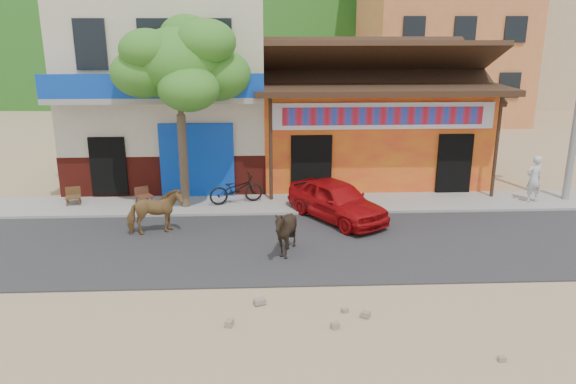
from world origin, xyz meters
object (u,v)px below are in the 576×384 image
(scooter, at_px, (236,189))
(cafe_chair_left, at_px, (72,189))
(cow_tan, at_px, (155,212))
(cafe_chair_right, at_px, (144,189))
(pedestrian, at_px, (534,179))
(tree, at_px, (181,115))
(red_car, at_px, (337,200))
(cow_dark, at_px, (285,232))

(scooter, bearing_deg, cafe_chair_left, 70.79)
(cow_tan, distance_m, cafe_chair_right, 2.73)
(pedestrian, bearing_deg, scooter, -16.28)
(tree, xyz_separation_m, red_car, (4.78, -1.27, -2.47))
(scooter, relative_size, pedestrian, 1.15)
(cow_tan, xyz_separation_m, scooter, (2.20, 2.52, -0.10))
(cow_dark, xyz_separation_m, cafe_chair_left, (-6.81, 4.38, -0.07))
(pedestrian, bearing_deg, cafe_chair_right, -16.21)
(tree, relative_size, cow_tan, 3.88)
(red_car, height_order, pedestrian, pedestrian)
(tree, bearing_deg, pedestrian, -0.22)
(red_car, distance_m, pedestrian, 6.83)
(scooter, relative_size, cafe_chair_right, 1.79)
(cow_tan, height_order, cafe_chair_left, cow_tan)
(pedestrian, bearing_deg, tree, -14.77)
(tree, height_order, cafe_chair_left, tree)
(cow_dark, height_order, pedestrian, pedestrian)
(cow_tan, height_order, cafe_chair_right, cow_tan)
(tree, relative_size, cafe_chair_right, 5.93)
(cafe_chair_left, bearing_deg, cow_dark, -46.75)
(cow_tan, xyz_separation_m, cow_dark, (3.65, -1.75, 0.01))
(cafe_chair_left, bearing_deg, scooter, -15.22)
(cafe_chair_right, bearing_deg, cafe_chair_left, 145.19)
(tree, bearing_deg, cow_tan, -103.89)
(pedestrian, distance_m, cafe_chair_right, 12.91)
(tree, bearing_deg, scooter, 8.73)
(cow_dark, relative_size, cafe_chair_left, 1.30)
(cow_dark, xyz_separation_m, red_car, (1.69, 2.74, -0.05))
(pedestrian, bearing_deg, cafe_chair_left, -16.09)
(cow_dark, bearing_deg, tree, -172.79)
(cafe_chair_left, xyz_separation_m, cafe_chair_right, (2.32, -0.03, -0.00))
(tree, bearing_deg, cafe_chair_left, 174.43)
(pedestrian, xyz_separation_m, cafe_chair_right, (-12.90, 0.37, -0.28))
(pedestrian, height_order, cafe_chair_right, pedestrian)
(tree, distance_m, scooter, 3.02)
(tree, xyz_separation_m, cafe_chair_right, (-1.40, 0.33, -2.49))
(cow_tan, relative_size, cafe_chair_right, 1.53)
(cow_dark, distance_m, cafe_chair_left, 8.10)
(cow_dark, relative_size, red_car, 0.37)
(pedestrian, relative_size, cafe_chair_right, 1.56)
(tree, height_order, cow_dark, tree)
(tree, height_order, red_car, tree)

